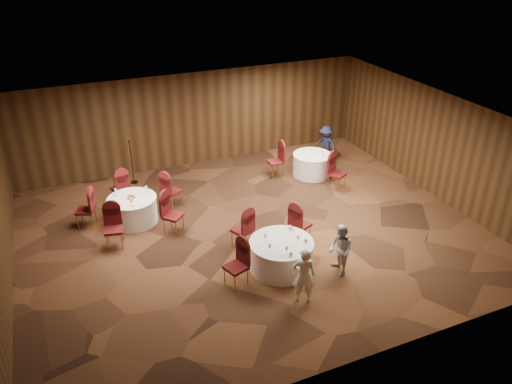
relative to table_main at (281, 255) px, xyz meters
name	(u,v)px	position (x,y,z in m)	size (l,w,h in m)	color
ground	(252,232)	(-0.02, 1.75, -0.38)	(12.00, 12.00, 0.00)	black
room_shell	(252,167)	(-0.02, 1.75, 1.59)	(12.00, 12.00, 12.00)	silver
table_main	(281,255)	(0.00, 0.00, 0.00)	(1.55, 1.55, 0.74)	white
table_left	(133,210)	(-2.86, 3.60, 0.00)	(1.36, 1.36, 0.74)	white
table_right	(312,164)	(3.20, 4.28, 0.00)	(1.27, 1.27, 0.74)	white
chairs_main	(261,239)	(-0.26, 0.64, 0.12)	(2.88, 2.09, 1.00)	#440D10
chairs_left	(133,206)	(-2.85, 3.58, 0.12)	(3.16, 2.88, 1.00)	#440D10
chairs_right	(305,168)	(2.76, 3.91, 0.12)	(2.00, 2.23, 1.00)	#440D10
tabletop_main	(288,240)	(0.12, -0.11, 0.47)	(1.07, 1.12, 0.22)	silver
tabletop_left	(131,195)	(-2.86, 3.61, 0.45)	(0.89, 0.84, 0.22)	silver
tabletop_right	(322,152)	(3.42, 4.03, 0.52)	(0.08, 0.08, 0.22)	silver
mic_stand	(133,171)	(-2.39, 6.04, 0.03)	(0.24, 0.24, 1.45)	black
woman_a	(304,275)	(-0.08, -1.29, 0.31)	(0.50, 0.33, 1.37)	white
woman_b	(340,250)	(1.19, -0.72, 0.28)	(0.64, 0.50, 1.31)	silver
man_c	(326,144)	(4.16, 5.05, 0.28)	(0.85, 0.49, 1.31)	black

